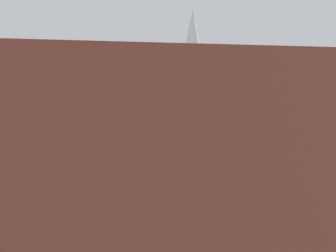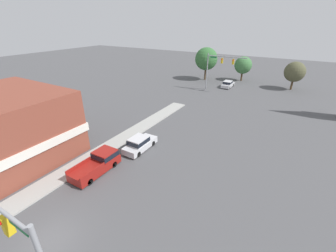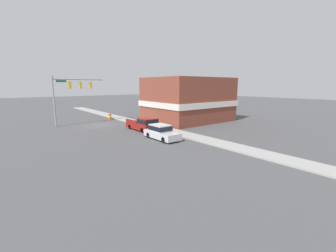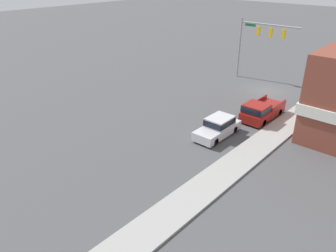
# 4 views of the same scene
# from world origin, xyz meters

# --- Properties ---
(ground_plane) EXTENTS (200.00, 200.00, 0.00)m
(ground_plane) POSITION_xyz_m (0.00, 0.00, 0.00)
(ground_plane) COLOR #4C4C4F
(sidewalk_curb) EXTENTS (2.40, 60.00, 0.14)m
(sidewalk_curb) POSITION_xyz_m (-5.70, 0.00, 0.07)
(sidewalk_curb) COLOR #9E9E99
(sidewalk_curb) RESTS_ON ground
(near_signal_assembly) EXTENTS (7.59, 0.49, 7.48)m
(near_signal_assembly) POSITION_xyz_m (3.05, -2.74, 5.52)
(near_signal_assembly) COLOR gray
(near_signal_assembly) RESTS_ON ground
(car_lead) EXTENTS (1.88, 4.74, 1.67)m
(car_lead) POSITION_xyz_m (-2.12, 13.22, 0.86)
(car_lead) COLOR black
(car_lead) RESTS_ON ground
(pickup_truck_parked) EXTENTS (2.14, 5.34, 1.81)m
(pickup_truck_parked) POSITION_xyz_m (-3.23, 7.77, 0.89)
(pickup_truck_parked) COLOR black
(pickup_truck_parked) RESTS_ON ground
(construction_barrel) EXTENTS (0.65, 0.65, 0.97)m
(construction_barrel) POSITION_xyz_m (-3.90, -4.97, 0.49)
(construction_barrel) COLOR orange
(construction_barrel) RESTS_ON ground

